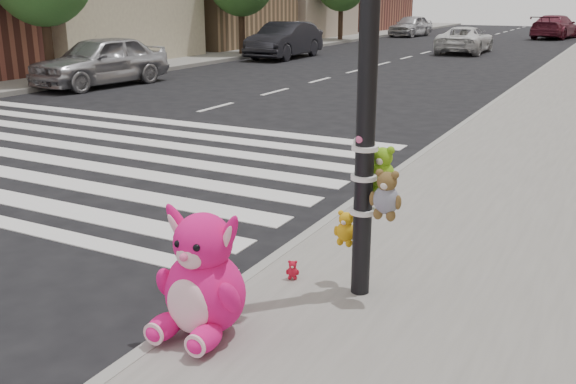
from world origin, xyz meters
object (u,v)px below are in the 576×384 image
Objects in this scene: pink_bunny at (202,283)px; red_teddy at (293,270)px; car_dark_far at (285,40)px; signal_pole at (371,104)px; car_silver_far at (101,61)px; car_white_near at (465,40)px.

red_teddy is (0.15, 1.19, -0.33)m from pink_bunny.
car_dark_far reaches higher than pink_bunny.
signal_pole is 0.85× the size of car_dark_far.
red_teddy is at bearing -174.71° from signal_pole.
car_silver_far is at bearing 141.59° from signal_pole.
car_white_near is at bearing 73.82° from car_silver_far.
car_white_near is (-5.42, 26.75, -1.19)m from signal_pole.
red_teddy is 0.04× the size of car_dark_far.
car_white_near is at bearing 77.40° from red_teddy.
car_dark_far reaches higher than car_silver_far.
car_silver_far is (-11.75, 9.92, 0.52)m from red_teddy.
signal_pole is at bearing -17.35° from red_teddy.
car_dark_far is at bearing 92.92° from car_silver_far.
car_silver_far reaches higher than car_white_near.
pink_bunny is 16.06m from car_silver_far.
car_silver_far is at bearing 135.53° from pink_bunny.
red_teddy is 23.32m from car_dark_far.
car_dark_far reaches higher than red_teddy.
signal_pole reaches higher than car_dark_far.
car_white_near is at bearing 98.59° from pink_bunny.
pink_bunny is at bearing -120.05° from red_teddy.
signal_pole is 3.91× the size of pink_bunny.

